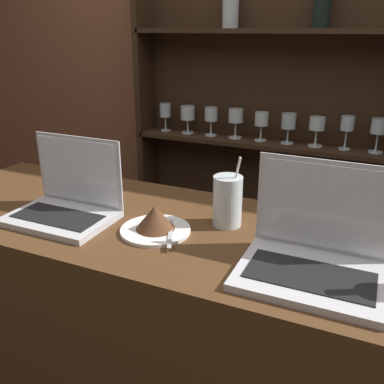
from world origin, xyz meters
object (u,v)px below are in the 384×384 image
object	(u,v)px
laptop_near	(67,200)
laptop_far	(315,251)
cake_plate	(155,222)
water_glass	(228,201)

from	to	relation	value
laptop_near	laptop_far	bearing A→B (deg)	-1.17
laptop_near	cake_plate	bearing A→B (deg)	2.75
laptop_near	laptop_far	world-z (taller)	laptop_far
laptop_near	water_glass	xyz separation A→B (m)	(0.45, 0.14, 0.02)
laptop_far	water_glass	xyz separation A→B (m)	(-0.27, 0.16, 0.02)
water_glass	cake_plate	bearing A→B (deg)	-142.22
laptop_near	cake_plate	distance (m)	0.29
cake_plate	water_glass	size ratio (longest dim) A/B	0.95
laptop_far	cake_plate	bearing A→B (deg)	176.22
laptop_near	laptop_far	size ratio (longest dim) A/B	0.93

